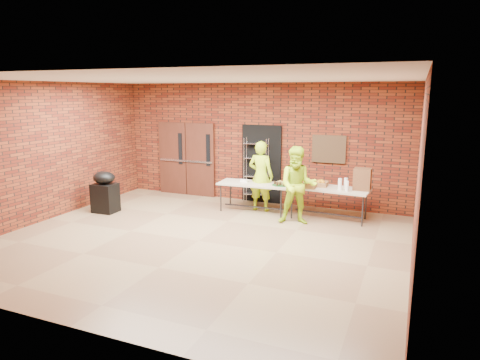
{
  "coord_description": "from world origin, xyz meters",
  "views": [
    {
      "loc": [
        3.94,
        -7.27,
        2.96
      ],
      "look_at": [
        0.33,
        1.4,
        1.02
      ],
      "focal_mm": 32.0,
      "sensor_mm": 36.0,
      "label": 1
    }
  ],
  "objects_px": {
    "coffee_dispenser": "(362,179)",
    "covered_grill": "(105,192)",
    "volunteer_man": "(298,186)",
    "volunteer_woman": "(261,176)",
    "table_right": "(329,190)",
    "wire_rack": "(256,171)",
    "table_left": "(254,185)"
  },
  "relations": [
    {
      "from": "table_left",
      "to": "coffee_dispenser",
      "type": "height_order",
      "value": "coffee_dispenser"
    },
    {
      "from": "table_right",
      "to": "coffee_dispenser",
      "type": "bearing_deg",
      "value": 10.45
    },
    {
      "from": "coffee_dispenser",
      "to": "covered_grill",
      "type": "bearing_deg",
      "value": -164.81
    },
    {
      "from": "table_left",
      "to": "coffee_dispenser",
      "type": "bearing_deg",
      "value": 0.6
    },
    {
      "from": "coffee_dispenser",
      "to": "table_left",
      "type": "bearing_deg",
      "value": -176.57
    },
    {
      "from": "table_left",
      "to": "volunteer_woman",
      "type": "relative_size",
      "value": 1.02
    },
    {
      "from": "volunteer_man",
      "to": "volunteer_woman",
      "type": "bearing_deg",
      "value": 132.85
    },
    {
      "from": "table_right",
      "to": "wire_rack",
      "type": "bearing_deg",
      "value": 164.92
    },
    {
      "from": "volunteer_man",
      "to": "coffee_dispenser",
      "type": "bearing_deg",
      "value": 14.31
    },
    {
      "from": "covered_grill",
      "to": "wire_rack",
      "type": "bearing_deg",
      "value": 34.2
    },
    {
      "from": "volunteer_woman",
      "to": "covered_grill",
      "type": "bearing_deg",
      "value": 27.99
    },
    {
      "from": "coffee_dispenser",
      "to": "covered_grill",
      "type": "relative_size",
      "value": 0.48
    },
    {
      "from": "table_left",
      "to": "volunteer_woman",
      "type": "xyz_separation_m",
      "value": [
        0.1,
        0.18,
        0.22
      ]
    },
    {
      "from": "table_left",
      "to": "covered_grill",
      "type": "height_order",
      "value": "covered_grill"
    },
    {
      "from": "table_right",
      "to": "coffee_dispenser",
      "type": "distance_m",
      "value": 0.79
    },
    {
      "from": "table_right",
      "to": "coffee_dispenser",
      "type": "relative_size",
      "value": 3.79
    },
    {
      "from": "volunteer_woman",
      "to": "volunteer_man",
      "type": "distance_m",
      "value": 1.37
    },
    {
      "from": "table_right",
      "to": "volunteer_woman",
      "type": "relative_size",
      "value": 1.07
    },
    {
      "from": "table_left",
      "to": "covered_grill",
      "type": "xyz_separation_m",
      "value": [
        -3.43,
        -1.48,
        -0.15
      ]
    },
    {
      "from": "table_left",
      "to": "covered_grill",
      "type": "distance_m",
      "value": 3.74
    },
    {
      "from": "table_left",
      "to": "volunteer_man",
      "type": "height_order",
      "value": "volunteer_man"
    },
    {
      "from": "table_right",
      "to": "volunteer_woman",
      "type": "bearing_deg",
      "value": -178.66
    },
    {
      "from": "table_left",
      "to": "table_right",
      "type": "relative_size",
      "value": 0.96
    },
    {
      "from": "wire_rack",
      "to": "table_left",
      "type": "height_order",
      "value": "wire_rack"
    },
    {
      "from": "coffee_dispenser",
      "to": "covered_grill",
      "type": "distance_m",
      "value": 6.24
    },
    {
      "from": "covered_grill",
      "to": "volunteer_man",
      "type": "bearing_deg",
      "value": 8.94
    },
    {
      "from": "wire_rack",
      "to": "volunteer_woman",
      "type": "relative_size",
      "value": 0.99
    },
    {
      "from": "wire_rack",
      "to": "covered_grill",
      "type": "height_order",
      "value": "wire_rack"
    },
    {
      "from": "covered_grill",
      "to": "table_left",
      "type": "bearing_deg",
      "value": 21.23
    },
    {
      "from": "wire_rack",
      "to": "table_left",
      "type": "distance_m",
      "value": 0.91
    },
    {
      "from": "table_left",
      "to": "volunteer_woman",
      "type": "distance_m",
      "value": 0.3
    },
    {
      "from": "table_right",
      "to": "covered_grill",
      "type": "distance_m",
      "value": 5.51
    }
  ]
}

